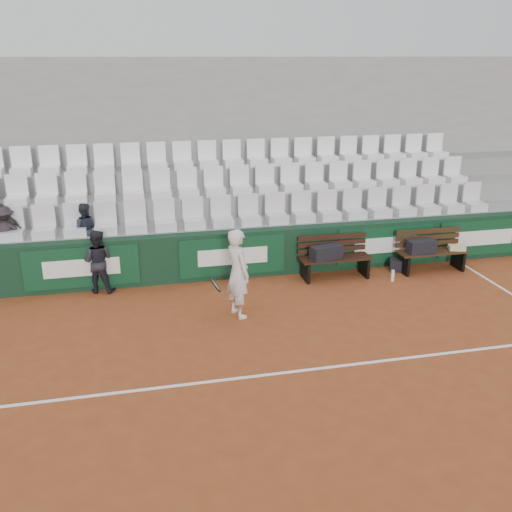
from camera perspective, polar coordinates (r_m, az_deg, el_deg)
The scene contains 23 objects.
ground at distance 8.64m, azimuth 3.77°, elevation -11.48°, with size 80.00×80.00×0.00m, color brown.
court_baseline at distance 8.64m, azimuth 3.77°, elevation -11.46°, with size 18.00×0.06×0.01m, color white.
back_barrier at distance 11.97m, azimuth -1.23°, elevation 0.25°, with size 18.00×0.34×1.00m.
grandstand_tier_front at distance 12.55m, azimuth -2.12°, elevation 1.15°, with size 18.00×0.95×1.00m, color gray.
grandstand_tier_mid at distance 13.38m, azimuth -2.89°, elevation 3.32°, with size 18.00×0.95×1.45m, color gray.
grandstand_tier_back at distance 14.22m, azimuth -3.57°, elevation 5.22°, with size 18.00×0.95×1.90m, color gray.
grandstand_rear_wall at distance 14.58m, azimuth -4.08°, elevation 10.58°, with size 18.00×0.30×4.40m, color gray.
seat_row_front at distance 12.15m, azimuth -2.01°, elevation 4.55°, with size 11.90×0.44×0.63m, color silver.
seat_row_mid at distance 12.96m, azimuth -2.83°, elevation 7.53°, with size 11.90×0.44×0.63m, color white.
seat_row_back at distance 13.80m, azimuth -3.56°, elevation 10.15°, with size 11.90×0.44×0.63m, color white.
bench_left at distance 12.08m, azimuth 7.91°, elevation -1.15°, with size 1.50×0.56×0.45m, color black.
bench_right at distance 12.92m, azimuth 17.10°, elevation -0.46°, with size 1.50×0.56×0.45m, color #372110.
sports_bag_left at distance 11.85m, azimuth 7.04°, elevation 0.36°, with size 0.66×0.28×0.28m, color black.
sports_bag_right at distance 12.63m, azimuth 16.22°, elevation 0.92°, with size 0.60×0.28×0.28m, color black.
towel at distance 13.09m, azimuth 19.44°, elevation 0.79°, with size 0.34×0.24×0.09m, color #CCBF84.
sports_bag_ground at distance 12.76m, azimuth 14.18°, elevation -0.90°, with size 0.43×0.26×0.26m, color black.
water_bottle_near at distance 11.96m, azimuth 5.17°, elevation -1.79°, with size 0.07×0.07×0.24m, color #ACBEC3.
water_bottle_far at distance 12.14m, azimuth 13.51°, elevation -1.93°, with size 0.07×0.07×0.24m, color silver.
tennis_player at distance 10.04m, azimuth -1.86°, elevation -1.73°, with size 0.78×0.69×1.62m.
ball_kid at distance 11.55m, azimuth -15.55°, elevation -0.52°, with size 0.62×0.48×1.27m, color black.
spectator_a at distance 12.19m, azimuth -24.06°, elevation 4.11°, with size 0.73×0.42×1.12m, color black.
spectator_b at distance 12.19m, azimuth -24.18°, elevation 4.21°, with size 0.69×0.29×1.17m, color #37322C.
spectator_c at distance 11.98m, azimuth -16.96°, elevation 4.63°, with size 0.53×0.41×1.09m, color #212631.
Camera 1 is at (-2.18, -7.09, 4.43)m, focal length 40.00 mm.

